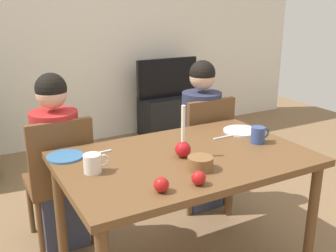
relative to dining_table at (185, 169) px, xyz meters
The scene contains 18 objects.
back_wall 2.68m from the dining_table, 90.00° to the left, with size 6.40×0.10×2.60m, color silver.
dining_table is the anchor object (origin of this frame).
chair_left 0.85m from the dining_table, 133.36° to the left, with size 0.40×0.40×0.90m.
chair_right 0.82m from the dining_table, 48.80° to the left, with size 0.40×0.40×0.90m.
person_left_child 0.86m from the dining_table, 131.87° to the left, with size 0.30×0.30×1.17m.
person_right_child 0.84m from the dining_table, 50.27° to the left, with size 0.30×0.30×1.17m.
tv_stand 2.60m from the dining_table, 63.56° to the left, with size 0.64×0.40×0.48m, color black.
tv 2.57m from the dining_table, 63.56° to the left, with size 0.79×0.05×0.46m.
candle_centerpiece 0.15m from the dining_table, 155.00° to the right, with size 0.09×0.09×0.30m.
plate_left 0.68m from the dining_table, 153.66° to the left, with size 0.21×0.21×0.01m, color teal.
plate_right 0.59m from the dining_table, 18.57° to the left, with size 0.24×0.24×0.01m, color silver.
mug_left 0.54m from the dining_table, behind, with size 0.14×0.09×0.10m.
mug_right 0.52m from the dining_table, ahead, with size 0.13×0.09×0.10m.
fork_left 0.51m from the dining_table, 148.40° to the left, with size 0.18×0.01×0.01m, color silver.
fork_right 0.42m from the dining_table, 20.12° to the left, with size 0.18×0.01×0.01m, color silver.
bowl_walnuts 0.23m from the dining_table, 98.32° to the right, with size 0.13×0.13×0.07m, color brown.
apple_near_candle 0.39m from the dining_table, 111.27° to the right, with size 0.07×0.07×0.07m, color #AE1617.
apple_by_left_plate 0.47m from the dining_table, 134.78° to the right, with size 0.07×0.07×0.07m, color #B11717.
Camera 1 is at (-1.07, -1.76, 1.58)m, focal length 41.90 mm.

